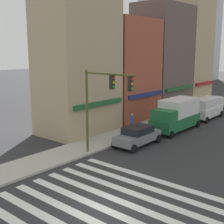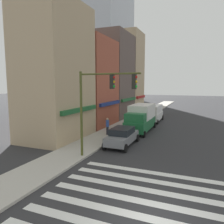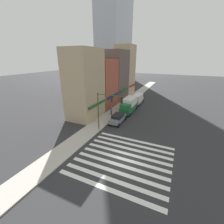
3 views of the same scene
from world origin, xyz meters
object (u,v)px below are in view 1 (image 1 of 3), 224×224
traffic_signal (103,96)px  sedan_grey (138,135)px  pedestrian_blue_shirt (132,122)px  box_truck_green (176,114)px  pedestrian_red_jacket (161,116)px  van_white (206,107)px

traffic_signal → sedan_grey: (4.07, -0.10, -3.68)m
sedan_grey → pedestrian_blue_shirt: pedestrian_blue_shirt is taller
box_truck_green → sedan_grey: bearing=179.7°
traffic_signal → pedestrian_blue_shirt: (6.74, 2.47, -3.45)m
traffic_signal → box_truck_green: bearing=-0.5°
pedestrian_blue_shirt → pedestrian_red_jacket: size_ratio=1.00×
van_white → pedestrian_blue_shirt: size_ratio=2.84×
box_truck_green → van_white: box_truck_green is taller
traffic_signal → van_white: size_ratio=1.25×
box_truck_green → pedestrian_red_jacket: bearing=80.0°
pedestrian_red_jacket → box_truck_green: bearing=-71.2°
van_white → pedestrian_red_jacket: bearing=163.2°
sedan_grey → pedestrian_red_jacket: 6.92m
sedan_grey → box_truck_green: box_truck_green is taller
sedan_grey → pedestrian_red_jacket: size_ratio=2.50×
sedan_grey → pedestrian_blue_shirt: (2.66, 2.57, 0.23)m
sedan_grey → pedestrian_blue_shirt: bearing=43.4°
traffic_signal → pedestrian_red_jacket: size_ratio=3.54×
sedan_grey → van_white: 13.31m
pedestrian_red_jacket → traffic_signal: bearing=-142.0°
pedestrian_blue_shirt → pedestrian_red_jacket: same height
pedestrian_blue_shirt → traffic_signal: bearing=60.9°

